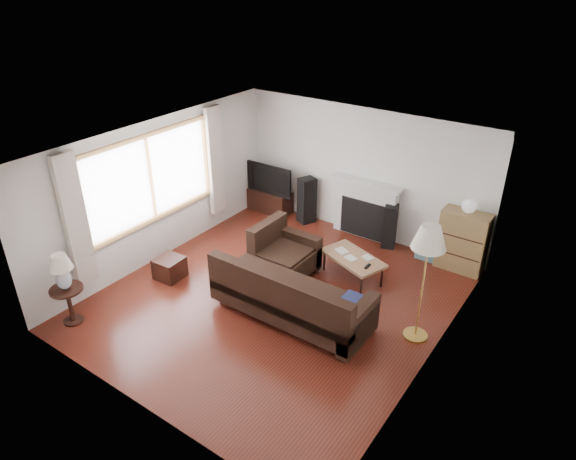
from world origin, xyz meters
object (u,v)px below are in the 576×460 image
Objects in this scene: sectional_sofa at (291,294)px; coffee_table at (352,267)px; bookshelf at (463,241)px; tv_stand at (270,201)px; side_table at (70,305)px; floor_lamp at (423,284)px.

coffee_table is (0.23, 1.47, -0.22)m from sectional_sofa.
coffee_table is at bearing -135.86° from bookshelf.
side_table is (-0.15, -4.73, 0.06)m from tv_stand.
sectional_sofa is at bearing -159.02° from floor_lamp.
tv_stand is at bearing 174.06° from coffee_table.
floor_lamp reaches higher than bookshelf.
bookshelf reaches higher than tv_stand.
sectional_sofa is 4.45× the size of side_table.
bookshelf is 0.41× the size of sectional_sofa.
bookshelf is 2.18m from floor_lamp.
tv_stand is at bearing -179.58° from bookshelf.
side_table is at bearing -143.21° from sectional_sofa.
tv_stand is 3.00m from coffee_table.
tv_stand is 1.57× the size of side_table.
floor_lamp reaches higher than coffee_table.
coffee_table is at bearing 80.99° from sectional_sofa.
bookshelf reaches higher than coffee_table.
bookshelf is at bearing 0.42° from tv_stand.
bookshelf is (4.08, 0.03, 0.31)m from tv_stand.
sectional_sofa reaches higher than tv_stand.
tv_stand is at bearing 131.65° from sectional_sofa.
sectional_sofa is (2.47, -2.78, 0.19)m from tv_stand.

